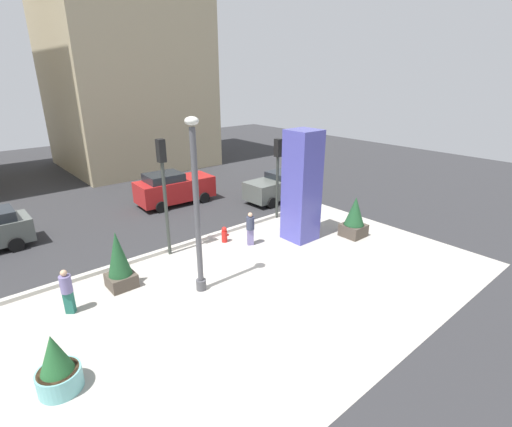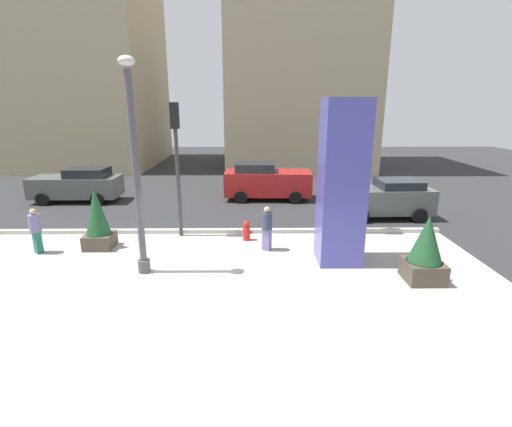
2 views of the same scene
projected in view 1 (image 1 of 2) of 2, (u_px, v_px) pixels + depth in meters
name	position (u px, v px, depth m)	size (l,w,h in m)	color
ground_plane	(177.00, 239.00, 17.60)	(60.00, 60.00, 0.00)	#2D2D30
plaza_pavement	(262.00, 292.00, 13.32)	(18.00, 10.00, 0.02)	#ADA89E
curb_strip	(187.00, 244.00, 16.94)	(18.00, 0.24, 0.16)	#B7B2A8
lamp_post	(197.00, 212.00, 12.46)	(0.44, 0.44, 6.06)	#4C4C51
art_pillar_blue	(302.00, 187.00, 16.82)	(1.31, 1.31, 5.03)	#4C4CAD
potted_plant_mid_plaza	(354.00, 218.00, 17.61)	(1.02, 1.02, 1.94)	#4C4238
potted_plant_curbside	(57.00, 367.00, 9.02)	(1.04, 1.04, 1.59)	#6BB2B2
potted_plant_near_right	(119.00, 262.00, 13.32)	(0.94, 0.94, 2.16)	#4C4238
fire_hydrant	(224.00, 235.00, 17.16)	(0.36, 0.26, 0.75)	red
traffic_light_corner	(278.00, 165.00, 19.21)	(0.28, 0.42, 4.21)	#333833
traffic_light_far_side	(163.00, 180.00, 15.00)	(0.28, 0.42, 4.91)	#333833
car_passing_lane	(174.00, 188.00, 22.05)	(4.52, 2.25, 1.92)	red
car_far_lane	(277.00, 186.00, 22.74)	(4.05, 2.04, 1.69)	#565B56
pedestrian_on_sidewalk	(67.00, 290.00, 11.90)	(0.51, 0.51, 1.56)	#236656
pedestrian_crossing	(250.00, 227.00, 16.70)	(0.49, 0.49, 1.55)	slate
highrise_across_street	(123.00, 39.00, 28.88)	(10.66, 10.23, 19.44)	tan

